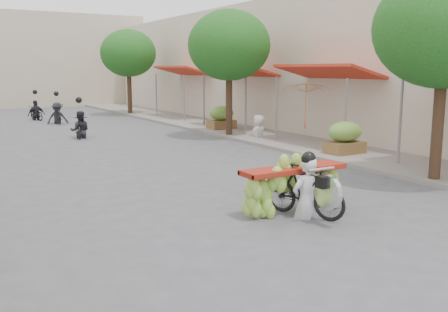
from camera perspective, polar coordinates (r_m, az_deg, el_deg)
ground at (r=7.20m, az=22.39°, el=-14.06°), size 120.00×120.00×0.00m
sidewalk_right at (r=22.74m, az=2.73°, el=2.88°), size 4.00×60.00×0.12m
shophouse_row_right at (r=24.92m, az=13.89°, el=10.00°), size 9.77×40.00×6.00m
far_building at (r=42.22m, az=-23.56°, el=10.00°), size 20.00×6.00×7.00m
street_tree_near at (r=13.37m, az=23.94°, el=13.15°), size 3.40×3.40×5.25m
street_tree_mid at (r=20.89m, az=0.59°, el=12.51°), size 3.40×3.40×5.25m
street_tree_far at (r=31.77m, az=-10.88°, el=11.44°), size 3.40×3.40×5.25m
produce_crate_mid at (r=16.71m, az=13.66°, el=2.33°), size 1.20×0.88×1.16m
produce_crate_far at (r=23.09m, az=-0.29°, el=4.63°), size 1.20×0.88×1.16m
banana_motorbike at (r=9.83m, az=8.81°, el=-2.62°), size 2.28×1.88×2.19m
market_umbrella at (r=17.58m, az=9.49°, el=8.45°), size 1.95×1.95×1.66m
pedestrian at (r=20.59m, az=3.98°, el=4.72°), size 0.97×0.95×1.73m
bg_motorbike_a at (r=21.54m, az=-16.17°, el=4.00°), size 1.00×1.59×1.95m
bg_motorbike_b at (r=27.53m, az=-18.54°, el=5.21°), size 1.08×1.90×1.95m
bg_motorbike_c at (r=29.94m, az=-20.72°, el=5.45°), size 1.07×1.49×1.95m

